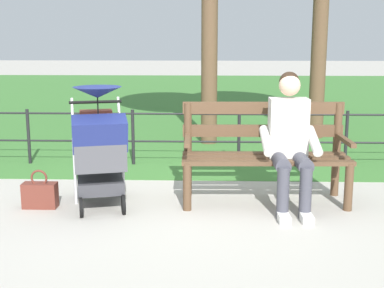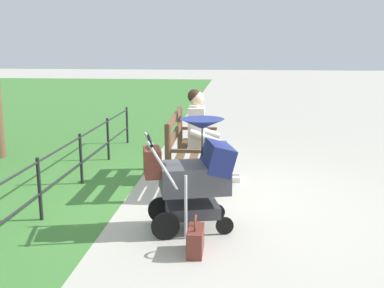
{
  "view_description": "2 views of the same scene",
  "coord_description": "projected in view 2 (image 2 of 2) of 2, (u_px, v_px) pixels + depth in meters",
  "views": [
    {
      "loc": [
        -0.3,
        4.94,
        1.6
      ],
      "look_at": [
        -0.14,
        0.22,
        0.63
      ],
      "focal_mm": 49.38,
      "sensor_mm": 36.0,
      "label": 1
    },
    {
      "loc": [
        5.13,
        0.54,
        1.86
      ],
      "look_at": [
        0.02,
        0.04,
        0.74
      ],
      "focal_mm": 42.51,
      "sensor_mm": 36.0,
      "label": 2
    }
  ],
  "objects": [
    {
      "name": "park_bench",
      "position": [
        187.0,
        146.0,
        6.15
      ],
      "size": [
        1.61,
        0.64,
        0.96
      ],
      "color": "brown",
      "rests_on": "ground"
    },
    {
      "name": "stroller",
      "position": [
        195.0,
        173.0,
        4.58
      ],
      "size": [
        0.7,
        0.97,
        1.15
      ],
      "color": "black",
      "rests_on": "ground"
    },
    {
      "name": "person_on_bench",
      "position": [
        204.0,
        132.0,
        6.3
      ],
      "size": [
        0.54,
        0.74,
        1.28
      ],
      "color": "#42424C",
      "rests_on": "ground"
    },
    {
      "name": "handbag",
      "position": [
        195.0,
        240.0,
        4.13
      ],
      "size": [
        0.32,
        0.14,
        0.37
      ],
      "color": "brown",
      "rests_on": "ground"
    },
    {
      "name": "park_fence",
      "position": [
        62.0,
        167.0,
        5.5
      ],
      "size": [
        6.68,
        0.04,
        0.7
      ],
      "color": "black",
      "rests_on": "ground"
    },
    {
      "name": "ground_plane",
      "position": [
        189.0,
        204.0,
        5.44
      ],
      "size": [
        60.0,
        60.0,
        0.0
      ],
      "primitive_type": "plane",
      "color": "#ADA89E"
    }
  ]
}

